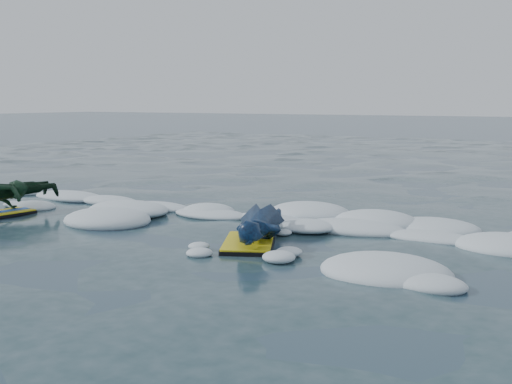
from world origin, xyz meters
TOP-DOWN VIEW (x-y plane):
  - ground at (0.00, 0.00)m, footprint 120.00×120.00m
  - foam_band at (0.00, 1.03)m, footprint 12.00×3.10m
  - prone_woman_unit at (0.43, 0.39)m, footprint 1.04×1.61m
  - prone_child_unit at (-3.52, 0.32)m, footprint 0.93×1.33m

SIDE VIEW (x-z plane):
  - ground at x=0.00m, z-range 0.00..0.00m
  - foam_band at x=0.00m, z-range -0.15..0.15m
  - prone_woman_unit at x=0.43m, z-range 0.00..0.39m
  - prone_child_unit at x=-3.52m, z-range 0.01..0.48m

